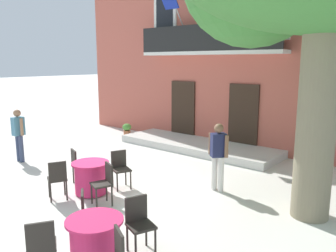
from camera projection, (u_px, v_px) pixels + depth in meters
The scene contains 15 objects.
ground_plane at pixel (127, 185), 8.61m from camera, with size 120.00×120.00×0.00m, color silver.
building_facade at pixel (240, 43), 13.65m from camera, with size 13.00×5.09×7.50m.
entrance_step_platform at pixel (197, 146), 12.14m from camera, with size 5.82×1.81×0.25m, color silver.
cafe_table_near_tree at pixel (95, 242), 5.14m from camera, with size 0.86×0.86×0.76m.
cafe_chair_near_tree_1 at pixel (139, 221), 5.54m from camera, with size 0.52×0.52×0.91m.
cafe_chair_near_tree_2 at pixel (89, 213), 5.82m from camera, with size 0.56×0.56×0.91m.
cafe_chair_near_tree_3 at pixel (41, 245), 4.81m from camera, with size 0.55×0.55×0.91m.
cafe_table_middle at pixel (91, 178), 8.01m from camera, with size 0.86×0.86×0.76m.
cafe_chair_middle_0 at pixel (78, 164), 8.58m from camera, with size 0.51×0.51×0.91m.
cafe_chair_middle_1 at pixel (57, 177), 7.61m from camera, with size 0.53×0.53×0.91m.
cafe_chair_middle_2 at pixel (105, 181), 7.38m from camera, with size 0.52×0.52×0.91m.
cafe_chair_middle_3 at pixel (120, 167), 8.39m from camera, with size 0.52×0.52×0.91m.
ground_planter_left at pixel (127, 130), 13.94m from camera, with size 0.36×0.36×0.58m.
pedestrian_near_entrance at pixel (19, 132), 10.50m from camera, with size 0.53×0.35×1.62m.
pedestrian_mid_plaza at pixel (218, 153), 8.11m from camera, with size 0.53×0.40×1.63m.
Camera 1 is at (6.04, -5.62, 3.05)m, focal length 36.80 mm.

